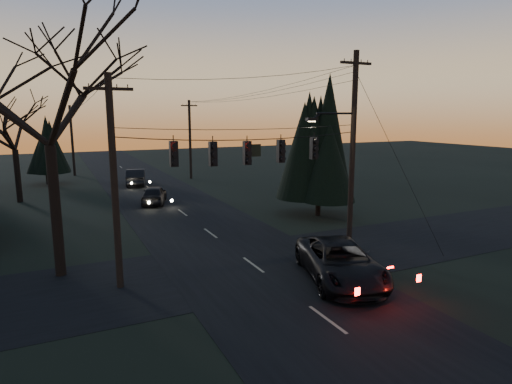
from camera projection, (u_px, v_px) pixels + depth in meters
name	position (u px, v px, depth m)	size (l,w,h in m)	color
main_road	(191.00, 219.00, 28.88)	(8.00, 120.00, 0.02)	black
cross_road	(253.00, 265.00, 20.00)	(60.00, 7.00, 0.02)	black
utility_pole_right	(349.00, 249.00, 22.32)	(5.00, 0.30, 10.00)	black
utility_pole_left	(120.00, 287.00, 17.46)	(1.80, 0.30, 8.50)	black
utility_pole_far_r	(191.00, 178.00, 47.20)	(1.80, 0.30, 8.50)	black
utility_pole_far_l	(75.00, 176.00, 49.46)	(0.30, 0.30, 8.00)	black
span_signal_assembly	(248.00, 152.00, 18.95)	(11.50, 0.44, 1.50)	black
bare_tree_left	(45.00, 89.00, 17.34)	(8.77, 8.77, 11.37)	black
evergreen_right	(320.00, 144.00, 28.99)	(4.35, 4.35, 8.73)	black
bare_tree_dist	(13.00, 128.00, 33.44)	(6.12, 6.12, 8.43)	black
evergreen_dist	(45.00, 147.00, 42.63)	(3.74, 3.74, 6.43)	black
suv_near	(340.00, 262.00, 18.01)	(2.72, 5.90, 1.64)	black
sedan_oncoming_a	(154.00, 195.00, 33.67)	(1.71, 4.24, 1.45)	black
sedan_oncoming_b	(136.00, 177.00, 42.55)	(1.71, 4.89, 1.61)	black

